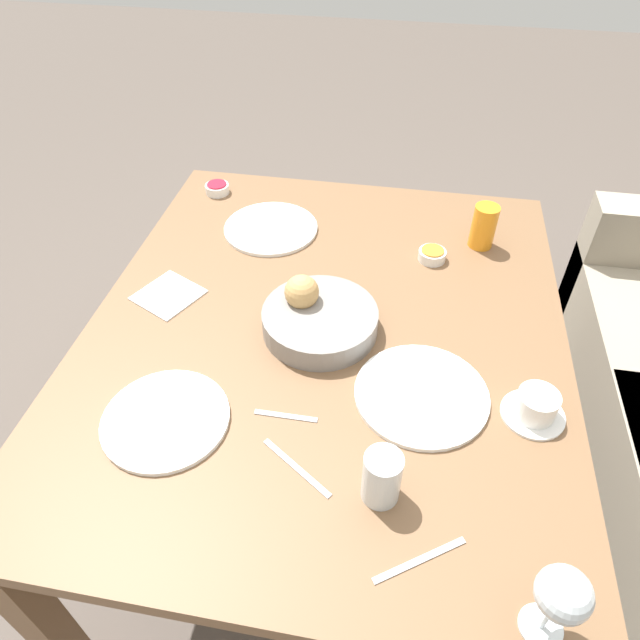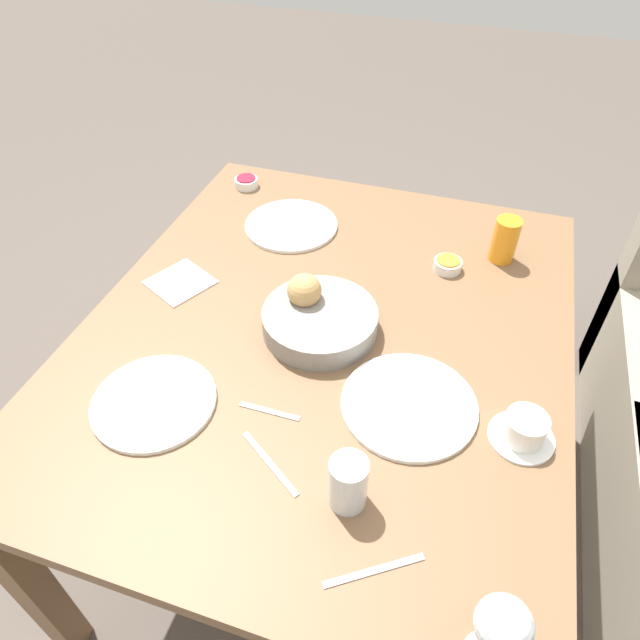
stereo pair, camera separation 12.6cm
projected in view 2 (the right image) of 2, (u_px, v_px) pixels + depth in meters
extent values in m
plane|color=#564C44|center=(324.00, 492.00, 1.77)|extent=(10.00, 10.00, 0.00)
cube|color=brown|center=(326.00, 332.00, 1.30)|extent=(1.28, 1.07, 0.03)
cube|color=brown|center=(246.00, 266.00, 2.06)|extent=(0.06, 0.06, 0.67)
cube|color=brown|center=(30.00, 583.00, 1.24)|extent=(0.06, 0.06, 0.67)
cube|color=brown|center=(523.00, 322.00, 1.84)|extent=(0.06, 0.06, 0.67)
cylinder|color=gray|center=(320.00, 321.00, 1.26)|extent=(0.26, 0.26, 0.05)
sphere|color=tan|center=(304.00, 290.00, 1.26)|extent=(0.07, 0.07, 0.07)
sphere|color=tan|center=(304.00, 290.00, 1.26)|extent=(0.08, 0.08, 0.08)
cylinder|color=white|center=(291.00, 225.00, 1.58)|extent=(0.26, 0.26, 0.01)
cylinder|color=white|center=(154.00, 402.00, 1.12)|extent=(0.24, 0.24, 0.01)
cylinder|color=white|center=(409.00, 405.00, 1.12)|extent=(0.27, 0.27, 0.01)
cylinder|color=orange|center=(505.00, 240.00, 1.43)|extent=(0.06, 0.06, 0.12)
cylinder|color=silver|center=(348.00, 483.00, 0.94)|extent=(0.07, 0.07, 0.11)
sphere|color=silver|center=(504.00, 625.00, 0.72)|extent=(0.08, 0.08, 0.08)
cylinder|color=white|center=(521.00, 437.00, 1.06)|extent=(0.12, 0.12, 0.01)
cylinder|color=white|center=(525.00, 428.00, 1.04)|extent=(0.08, 0.08, 0.05)
cylinder|color=white|center=(246.00, 183.00, 1.73)|extent=(0.07, 0.07, 0.03)
cylinder|color=#A3192D|center=(246.00, 178.00, 1.72)|extent=(0.06, 0.06, 0.00)
cylinder|color=white|center=(448.00, 265.00, 1.43)|extent=(0.07, 0.07, 0.03)
cylinder|color=#C67F28|center=(448.00, 260.00, 1.42)|extent=(0.06, 0.06, 0.00)
cube|color=#B7B7BC|center=(374.00, 571.00, 0.88)|extent=(0.10, 0.14, 0.00)
cube|color=#B7B7BC|center=(270.00, 463.00, 1.02)|extent=(0.10, 0.14, 0.00)
cube|color=#B7B7BC|center=(270.00, 411.00, 1.11)|extent=(0.01, 0.12, 0.00)
cube|color=white|center=(180.00, 282.00, 1.40)|extent=(0.18, 0.18, 0.00)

